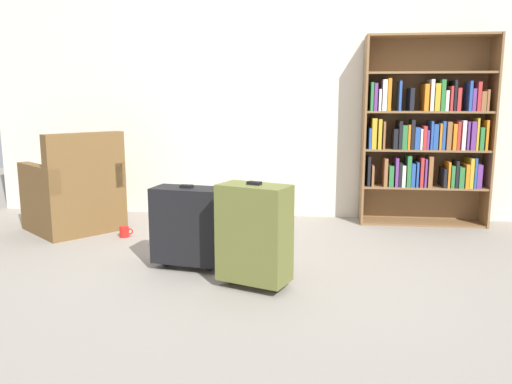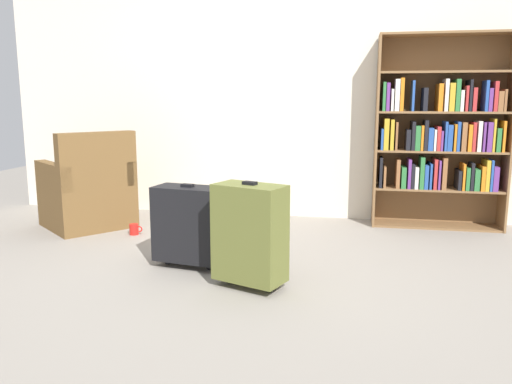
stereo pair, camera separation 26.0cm
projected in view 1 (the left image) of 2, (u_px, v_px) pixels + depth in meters
ground_plane at (246, 281)px, 3.39m from camera, size 10.22×10.22×0.00m
back_wall at (273, 87)px, 5.11m from camera, size 5.84×0.10×2.60m
bookshelf at (426, 134)px, 4.81m from camera, size 1.17×0.32×1.76m
armchair at (75, 196)px, 4.65m from camera, size 0.99×0.99×0.90m
mug at (125, 232)px, 4.45m from camera, size 0.12×0.08×0.10m
suitcase_olive at (254, 233)px, 3.21m from camera, size 0.50×0.38×0.68m
suitcase_black at (188, 225)px, 3.59m from camera, size 0.51×0.31×0.60m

